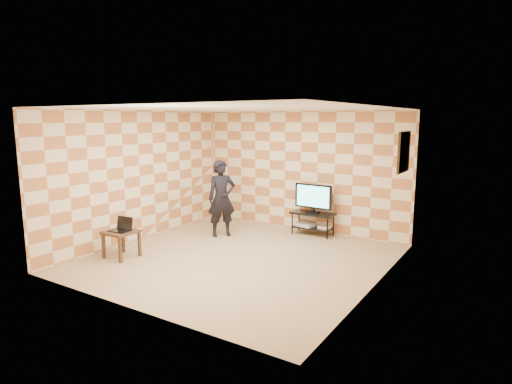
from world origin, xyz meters
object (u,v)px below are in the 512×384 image
person (222,198)px  side_table (121,236)px  tv_stand (313,219)px  tv (313,197)px

person → side_table: bearing=-157.3°
tv_stand → tv: size_ratio=1.09×
tv_stand → tv: 0.48m
tv_stand → side_table: bearing=-124.9°
tv_stand → side_table: (-2.31, -3.31, 0.05)m
side_table → person: person is taller
tv → side_table: size_ratio=1.62×
tv → person: 1.99m
tv_stand → tv: tv is taller
tv_stand → side_table: size_ratio=1.77×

